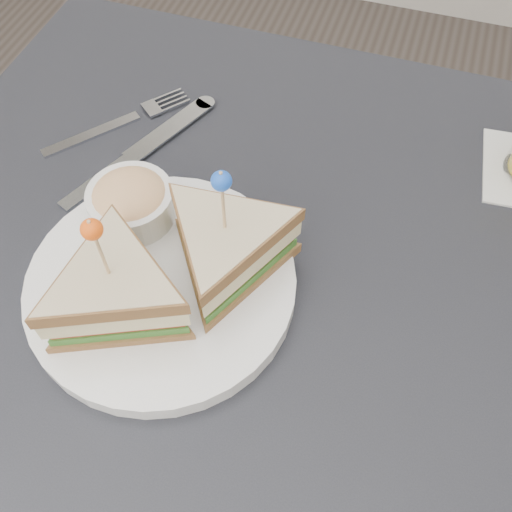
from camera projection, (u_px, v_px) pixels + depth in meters
name	position (u px, v px, depth m)	size (l,w,h in m)	color
ground_plane	(250.00, 477.00, 1.17)	(3.50, 3.50, 0.00)	#3F3833
table	(244.00, 326.00, 0.61)	(0.80, 0.80, 0.75)	black
plate_meal	(166.00, 265.00, 0.52)	(0.30, 0.28, 0.15)	white
cutlery_fork	(124.00, 121.00, 0.68)	(0.13, 0.16, 0.01)	silver
cutlery_knife	(136.00, 155.00, 0.65)	(0.11, 0.22, 0.01)	silver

